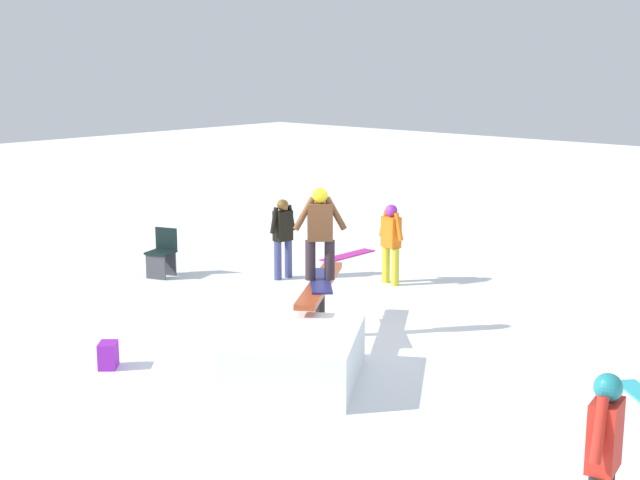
# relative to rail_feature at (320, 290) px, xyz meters

# --- Properties ---
(ground_plane) EXTENTS (60.00, 60.00, 0.00)m
(ground_plane) POSITION_rel_rail_feature_xyz_m (0.00, 0.00, -0.70)
(ground_plane) COLOR white
(rail_feature) EXTENTS (2.24, 1.55, 0.83)m
(rail_feature) POSITION_rel_rail_feature_xyz_m (0.00, 0.00, 0.00)
(rail_feature) COLOR black
(rail_feature) RESTS_ON ground
(snow_kicker_ramp) EXTENTS (2.32, 2.23, 0.65)m
(snow_kicker_ramp) POSITION_rel_rail_feature_xyz_m (-1.53, -0.96, -0.38)
(snow_kicker_ramp) COLOR white
(snow_kicker_ramp) RESTS_ON ground
(main_rider_on_rail) EXTENTS (1.20, 1.18, 1.34)m
(main_rider_on_rail) POSITION_rel_rail_feature_xyz_m (0.00, 0.00, 0.79)
(main_rider_on_rail) COLOR navy
(main_rider_on_rail) RESTS_ON rail_feature
(bystander_black) EXTENTS (0.59, 0.22, 1.45)m
(bystander_black) POSITION_rel_rail_feature_xyz_m (2.15, 2.80, 0.11)
(bystander_black) COLOR #3D4276
(bystander_black) RESTS_ON ground
(bystander_orange) EXTENTS (0.28, 0.64, 1.42)m
(bystander_orange) POSITION_rel_rail_feature_xyz_m (3.12, 1.12, 0.09)
(bystander_orange) COLOR gold
(bystander_orange) RESTS_ON ground
(bystander_red) EXTENTS (0.67, 0.28, 1.53)m
(bystander_red) POSITION_rel_rail_feature_xyz_m (-2.70, -5.42, 0.16)
(bystander_red) COLOR black
(bystander_red) RESTS_ON ground
(loose_snowboard_magenta) EXTENTS (1.42, 0.28, 0.02)m
(loose_snowboard_magenta) POSITION_rel_rail_feature_xyz_m (4.34, 3.12, -0.69)
(loose_snowboard_magenta) COLOR #CD219A
(loose_snowboard_magenta) RESTS_ON ground
(folding_chair) EXTENTS (0.56, 0.56, 0.88)m
(folding_chair) POSITION_rel_rail_feature_xyz_m (0.79, 4.55, -0.29)
(folding_chair) COLOR #3F3F44
(folding_chair) RESTS_ON ground
(backpack_on_snow) EXTENTS (0.37, 0.37, 0.34)m
(backpack_on_snow) POSITION_rel_rail_feature_xyz_m (-2.75, 1.21, -0.53)
(backpack_on_snow) COLOR purple
(backpack_on_snow) RESTS_ON ground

